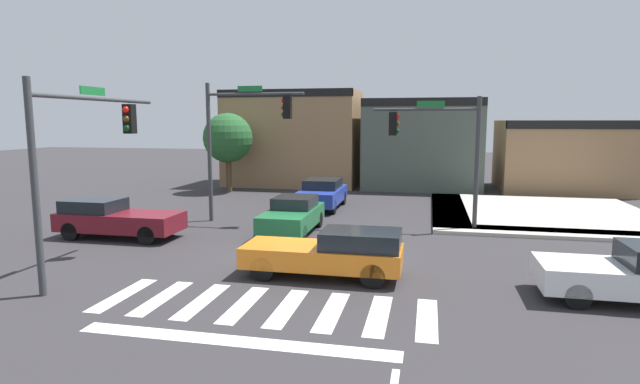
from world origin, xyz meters
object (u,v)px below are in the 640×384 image
traffic_signal_northeast (438,140)px  car_blue (322,193)px  car_green (293,215)px  traffic_signal_northwest (242,128)px  car_maroon (115,218)px  car_orange (332,252)px  roadside_tree (228,138)px  traffic_signal_southwest (85,142)px

traffic_signal_northeast → car_blue: bearing=-35.0°
traffic_signal_northeast → car_green: (-5.59, -1.94, -2.95)m
traffic_signal_northwest → car_green: bearing=-31.4°
car_blue → car_maroon: bearing=-38.2°
traffic_signal_northeast → car_orange: (-2.99, -7.28, -2.95)m
car_blue → roadside_tree: 8.77m
car_green → traffic_signal_northwest: bearing=-121.4°
car_maroon → traffic_signal_southwest: bearing=-63.7°
car_blue → car_maroon: car_blue is taller
roadside_tree → car_orange: bearing=-58.8°
traffic_signal_southwest → car_green: size_ratio=1.34×
car_green → car_orange: bearing=26.0°
car_blue → roadside_tree: (-6.97, 4.65, 2.60)m
car_blue → car_orange: (2.65, -11.23, -0.06)m
traffic_signal_northwest → car_green: size_ratio=1.45×
traffic_signal_northeast → car_maroon: size_ratio=1.16×
traffic_signal_northeast → traffic_signal_northwest: size_ratio=0.89×
traffic_signal_southwest → car_green: traffic_signal_southwest is taller
car_green → car_orange: (2.60, -5.34, -0.00)m
traffic_signal_southwest → roadside_tree: traffic_signal_southwest is taller
car_blue → car_maroon: 10.31m
traffic_signal_southwest → traffic_signal_northwest: (1.64, 8.10, 0.29)m
car_green → roadside_tree: roadside_tree is taller
traffic_signal_southwest → traffic_signal_northwest: bearing=-11.4°
traffic_signal_northeast → car_blue: size_ratio=1.26×
traffic_signal_northwest → car_orange: traffic_signal_northwest is taller
traffic_signal_southwest → car_maroon: 5.66m
traffic_signal_southwest → roadside_tree: bearing=9.0°
car_maroon → car_orange: 9.56m
car_green → car_orange: size_ratio=0.92×
car_orange → car_blue: bearing=-76.7°
traffic_signal_southwest → car_orange: bearing=-80.9°
traffic_signal_northeast → car_maroon: 13.05m
car_blue → roadside_tree: size_ratio=0.87×
traffic_signal_southwest → car_blue: traffic_signal_southwest is taller
traffic_signal_northwest → roadside_tree: size_ratio=1.23×
traffic_signal_southwest → car_blue: (4.28, 12.35, -3.06)m
traffic_signal_northwest → roadside_tree: (-4.33, 8.89, -0.75)m
traffic_signal_northwest → car_green: (2.70, -1.65, -3.41)m
traffic_signal_northwest → traffic_signal_northeast: bearing=2.0°
car_maroon → roadside_tree: size_ratio=0.94×
car_green → roadside_tree: bearing=-146.3°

